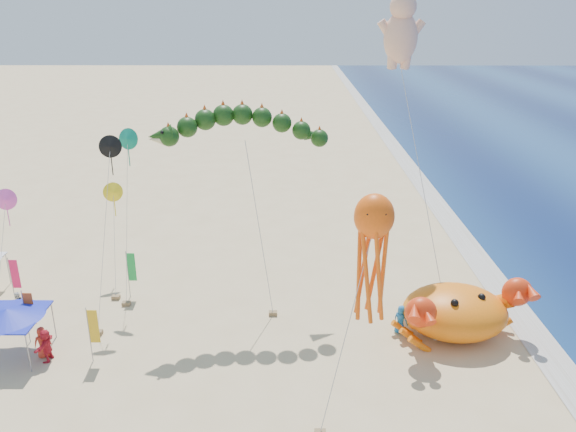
% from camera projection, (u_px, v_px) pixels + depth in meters
% --- Properties ---
extents(ground, '(320.00, 320.00, 0.00)m').
position_uv_depth(ground, '(323.00, 336.00, 31.81)').
color(ground, '#D1B784').
rests_on(ground, ground).
extents(foam_strip, '(320.00, 320.00, 0.00)m').
position_uv_depth(foam_strip, '(535.00, 336.00, 31.74)').
color(foam_strip, silver).
rests_on(foam_strip, ground).
extents(crab_inflatable, '(7.92, 6.62, 3.47)m').
position_uv_depth(crab_inflatable, '(456.00, 311.00, 31.41)').
color(crab_inflatable, orange).
rests_on(crab_inflatable, ground).
extents(dragon_kite, '(10.39, 4.57, 11.95)m').
position_uv_depth(dragon_kite, '(242.00, 132.00, 31.92)').
color(dragon_kite, '#13340E').
rests_on(dragon_kite, ground).
extents(cherub_kite, '(3.79, 8.58, 18.51)m').
position_uv_depth(cherub_kite, '(402.00, 28.00, 35.28)').
color(cherub_kite, '#F5B395').
rests_on(cherub_kite, ground).
extents(octopus_kite, '(2.99, 1.74, 10.78)m').
position_uv_depth(octopus_kite, '(372.00, 249.00, 22.19)').
color(octopus_kite, '#FC580D').
rests_on(octopus_kite, ground).
extents(canopy_blue, '(3.80, 3.80, 2.71)m').
position_uv_depth(canopy_blue, '(7.00, 313.00, 29.34)').
color(canopy_blue, gray).
rests_on(canopy_blue, ground).
extents(feather_flags, '(7.47, 7.10, 3.20)m').
position_uv_depth(feather_flags, '(67.00, 293.00, 32.31)').
color(feather_flags, gray).
rests_on(feather_flags, ground).
extents(beachgoers, '(25.22, 5.77, 1.82)m').
position_uv_depth(beachgoers, '(140.00, 330.00, 30.71)').
color(beachgoers, red).
rests_on(beachgoers, ground).
extents(small_kites, '(8.66, 11.52, 10.69)m').
position_uv_depth(small_kites, '(71.00, 198.00, 33.36)').
color(small_kites, '#FF54C1').
rests_on(small_kites, ground).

